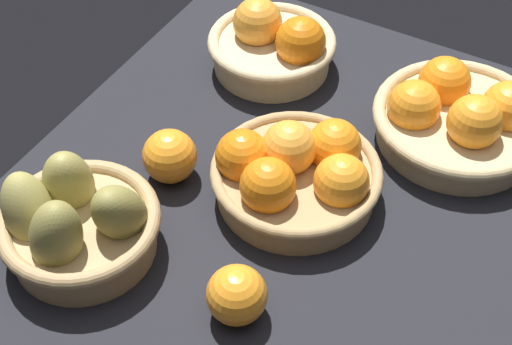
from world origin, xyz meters
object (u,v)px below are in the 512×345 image
at_px(loose_orange_front_gap, 170,156).
at_px(basket_center, 295,173).
at_px(basket_near_right_pears, 77,223).
at_px(loose_orange_side_gap, 237,295).
at_px(basket_near_left, 274,45).
at_px(basket_far_left, 459,117).

bearing_deg(loose_orange_front_gap, basket_center, 107.43).
bearing_deg(basket_near_right_pears, loose_orange_side_gap, 93.12).
xyz_separation_m(basket_near_right_pears, loose_orange_side_gap, (-0.01, 0.23, -0.01)).
distance_m(basket_near_left, basket_center, 0.28).
distance_m(basket_near_right_pears, loose_orange_front_gap, 0.17).
bearing_deg(basket_near_right_pears, loose_orange_front_gap, 169.79).
xyz_separation_m(basket_near_left, basket_near_right_pears, (0.45, -0.04, 0.01)).
distance_m(basket_center, loose_orange_front_gap, 0.18).
height_order(basket_near_left, basket_near_right_pears, basket_near_right_pears).
bearing_deg(basket_far_left, loose_orange_front_gap, -49.96).
bearing_deg(basket_far_left, loose_orange_side_gap, -16.64).
relative_size(basket_near_right_pears, loose_orange_side_gap, 2.92).
bearing_deg(basket_near_left, loose_orange_side_gap, 23.19).
relative_size(basket_near_left, basket_far_left, 0.81).
xyz_separation_m(basket_near_left, basket_center, (0.23, 0.16, -0.00)).
distance_m(basket_far_left, loose_orange_front_gap, 0.42).
xyz_separation_m(basket_center, loose_orange_front_gap, (0.05, -0.17, -0.00)).
relative_size(basket_far_left, basket_center, 1.09).
relative_size(basket_far_left, loose_orange_front_gap, 3.32).
xyz_separation_m(basket_near_left, basket_far_left, (0.01, 0.32, -0.00)).
distance_m(basket_center, basket_near_right_pears, 0.29).
xyz_separation_m(basket_far_left, basket_near_right_pears, (0.44, -0.35, 0.01)).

